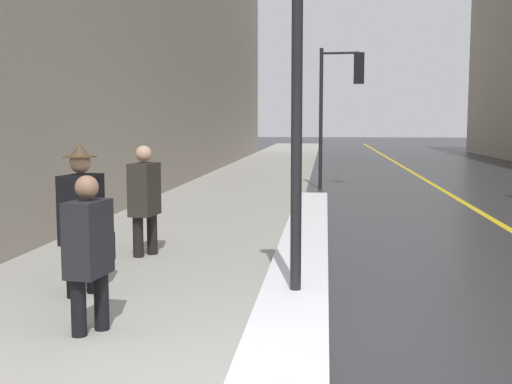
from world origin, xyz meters
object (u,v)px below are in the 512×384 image
Objects in this scene: traffic_light_near at (343,88)px; pedestrian_trailing at (89,247)px; pedestrian_in_glasses at (145,195)px; lamp_post at (297,71)px; pedestrian_in_fedora at (82,214)px.

traffic_light_near is 2.75× the size of pedestrian_trailing.
pedestrian_in_glasses reaches higher than pedestrian_trailing.
lamp_post is 3.70m from pedestrian_in_glasses.
lamp_post is 2.81m from pedestrian_trailing.
traffic_light_near reaches higher than pedestrian_in_fedora.
pedestrian_in_glasses is (-2.36, 2.33, -1.63)m from lamp_post.
pedestrian_in_fedora is 1.06× the size of pedestrian_in_glasses.
lamp_post reaches higher than pedestrian_in_glasses.
pedestrian_in_fedora is (-0.57, 1.27, 0.12)m from pedestrian_trailing.
pedestrian_in_glasses is at bearing -102.75° from traffic_light_near.
pedestrian_in_fedora reaches higher than pedestrian_in_glasses.
lamp_post is at bearing 52.88° from pedestrian_in_glasses.
traffic_light_near is 2.51× the size of pedestrian_in_glasses.
pedestrian_in_glasses is at bearing 135.38° from lamp_post.
traffic_light_near reaches higher than pedestrian_trailing.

